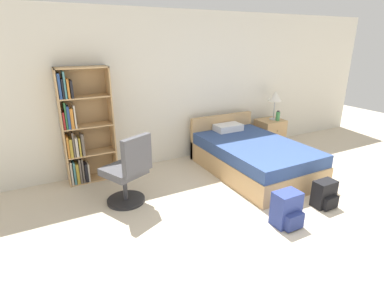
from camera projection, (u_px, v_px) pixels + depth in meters
ground_plane at (324, 259)px, 3.05m from camera, size 14.00×14.00×0.00m
wall_back at (183, 88)px, 5.32m from camera, size 9.00×0.06×2.60m
bookshelf at (81, 130)px, 4.51m from camera, size 0.74×0.30×1.76m
bed at (251, 156)px, 5.03m from camera, size 1.31×2.04×0.78m
office_chair at (128, 173)px, 3.94m from camera, size 0.65×0.70×1.00m
nightstand at (269, 134)px, 6.16m from camera, size 0.52×0.46×0.58m
table_lamp at (275, 97)px, 5.95m from camera, size 0.27×0.27×0.57m
water_bottle at (278, 116)px, 5.98m from camera, size 0.08×0.08×0.20m
backpack_black at (325, 194)px, 3.98m from camera, size 0.30×0.24×0.36m
backpack_blue at (287, 210)px, 3.56m from camera, size 0.32×0.29×0.43m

